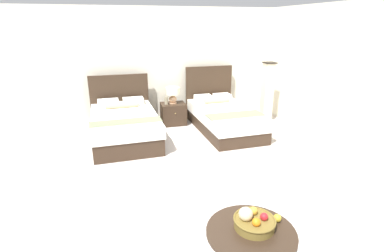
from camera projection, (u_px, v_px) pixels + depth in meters
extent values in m
cube|color=beige|center=(204.00, 179.00, 4.61)|extent=(9.23, 10.09, 0.02)
cube|color=silver|center=(165.00, 65.00, 7.13)|extent=(9.23, 0.12, 2.65)
cube|color=silver|center=(350.00, 80.00, 5.23)|extent=(0.12, 5.69, 2.65)
cube|color=#332519|center=(125.00, 133.00, 6.04)|extent=(1.30, 2.04, 0.33)
cube|color=white|center=(124.00, 120.00, 5.95)|extent=(1.34, 2.08, 0.23)
cube|color=#332519|center=(120.00, 100.00, 6.83)|extent=(1.32, 0.10, 1.19)
cube|color=white|center=(108.00, 103.00, 6.49)|extent=(0.45, 0.31, 0.14)
cube|color=white|center=(133.00, 101.00, 6.64)|extent=(0.45, 0.31, 0.14)
cylinder|color=#D0BC89|center=(122.00, 104.00, 6.34)|extent=(0.69, 0.17, 0.15)
cube|color=gray|center=(126.00, 122.00, 5.45)|extent=(1.31, 0.38, 0.01)
cube|color=#332519|center=(225.00, 125.00, 6.59)|extent=(1.17, 2.12, 0.27)
cube|color=white|center=(225.00, 114.00, 6.51)|extent=(1.21, 2.16, 0.24)
cube|color=#332519|center=(209.00, 92.00, 7.39)|extent=(1.18, 0.10, 1.29)
cube|color=white|center=(203.00, 98.00, 7.08)|extent=(0.41, 0.31, 0.14)
cube|color=white|center=(222.00, 97.00, 7.22)|extent=(0.41, 0.31, 0.14)
cylinder|color=#D0BC89|center=(216.00, 100.00, 6.93)|extent=(0.61, 0.17, 0.15)
cube|color=gray|center=(235.00, 115.00, 6.01)|extent=(1.17, 0.45, 0.01)
cube|color=#332519|center=(173.00, 114.00, 7.01)|extent=(0.56, 0.46, 0.50)
sphere|color=tan|center=(175.00, 114.00, 6.76)|extent=(0.02, 0.02, 0.02)
cylinder|color=tan|center=(173.00, 103.00, 6.94)|extent=(0.17, 0.17, 0.02)
ellipsoid|color=tan|center=(173.00, 99.00, 6.91)|extent=(0.18, 0.18, 0.16)
cylinder|color=#99844C|center=(173.00, 95.00, 6.87)|extent=(0.02, 0.02, 0.04)
cylinder|color=beige|center=(173.00, 91.00, 6.84)|extent=(0.33, 0.33, 0.16)
cylinder|color=gray|center=(166.00, 101.00, 6.82)|extent=(0.08, 0.08, 0.16)
torus|color=gray|center=(166.00, 97.00, 6.79)|extent=(0.08, 0.08, 0.01)
cylinder|color=#332519|center=(249.00, 252.00, 2.83)|extent=(0.13, 0.13, 0.42)
cylinder|color=#332519|center=(251.00, 233.00, 2.75)|extent=(0.84, 0.84, 0.04)
cylinder|color=brown|center=(254.00, 223.00, 2.78)|extent=(0.38, 0.38, 0.09)
torus|color=brown|center=(255.00, 219.00, 2.77)|extent=(0.40, 0.40, 0.02)
sphere|color=orange|center=(256.00, 222.00, 2.67)|extent=(0.08, 0.08, 0.08)
sphere|color=red|center=(264.00, 217.00, 2.75)|extent=(0.08, 0.08, 0.08)
sphere|color=gold|center=(253.00, 211.00, 2.83)|extent=(0.08, 0.08, 0.08)
sphere|color=beige|center=(246.00, 214.00, 2.75)|extent=(0.13, 0.13, 0.13)
sphere|color=gold|center=(277.00, 218.00, 2.86)|extent=(0.08, 0.08, 0.08)
cube|color=black|center=(265.00, 121.00, 7.25)|extent=(0.26, 0.26, 0.03)
cube|color=beige|center=(267.00, 93.00, 7.01)|extent=(0.22, 0.22, 1.38)
cube|color=black|center=(270.00, 63.00, 6.78)|extent=(0.26, 0.26, 0.02)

